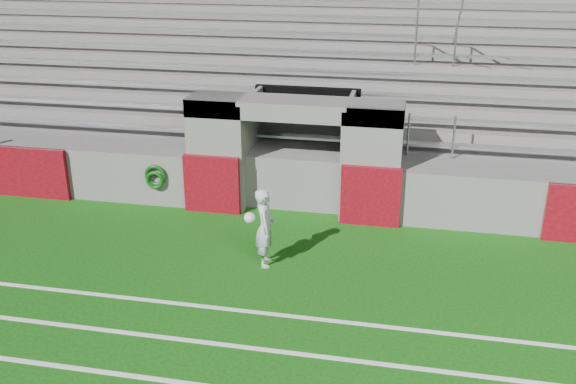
# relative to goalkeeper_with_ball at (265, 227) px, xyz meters

# --- Properties ---
(ground) EXTENTS (90.00, 90.00, 0.00)m
(ground) POSITION_rel_goalkeeper_with_ball_xyz_m (0.04, -0.72, -0.79)
(ground) COLOR #10490C
(ground) RESTS_ON ground
(stadium_structure) EXTENTS (26.00, 8.48, 5.42)m
(stadium_structure) POSITION_rel_goalkeeper_with_ball_xyz_m (0.04, 7.25, 0.70)
(stadium_structure) COLOR #615E5C
(stadium_structure) RESTS_ON ground
(goalkeeper_with_ball) EXTENTS (0.61, 0.64, 1.56)m
(goalkeeper_with_ball) POSITION_rel_goalkeeper_with_ball_xyz_m (0.00, 0.00, 0.00)
(goalkeeper_with_ball) COLOR #B6BAC0
(goalkeeper_with_ball) RESTS_ON ground
(hose_coil) EXTENTS (0.53, 0.14, 0.58)m
(hose_coil) POSITION_rel_goalkeeper_with_ball_xyz_m (-3.13, 2.21, -0.04)
(hose_coil) COLOR #0C3E0E
(hose_coil) RESTS_ON ground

